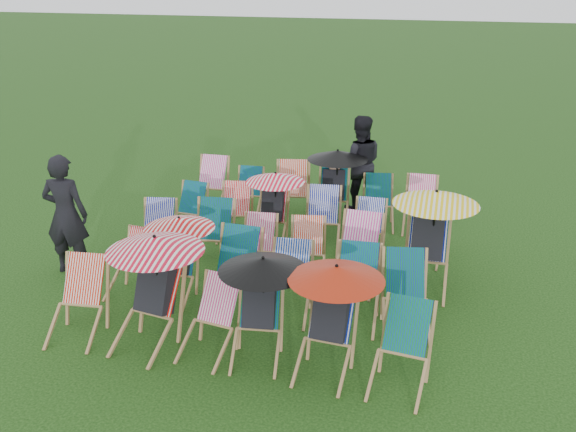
% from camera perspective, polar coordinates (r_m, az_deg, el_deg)
% --- Properties ---
extents(ground, '(100.00, 100.00, 0.00)m').
position_cam_1_polar(ground, '(9.82, -0.55, -5.26)').
color(ground, black).
rests_on(ground, ground).
extents(deckchair_0, '(0.72, 0.93, 0.95)m').
position_cam_1_polar(deckchair_0, '(8.54, -18.26, -7.19)').
color(deckchair_0, '#A27B4C').
rests_on(deckchair_0, ground).
extents(deckchair_1, '(1.19, 1.26, 1.41)m').
position_cam_1_polar(deckchair_1, '(7.99, -12.17, -6.42)').
color(deckchair_1, '#A27B4C').
rests_on(deckchair_1, ground).
extents(deckchair_2, '(0.71, 0.90, 0.89)m').
position_cam_1_polar(deckchair_2, '(7.84, -6.98, -9.16)').
color(deckchair_2, '#A27B4C').
rests_on(deckchair_2, ground).
extents(deckchair_3, '(1.06, 1.14, 1.26)m').
position_cam_1_polar(deckchair_3, '(7.61, -2.60, -8.08)').
color(deckchair_3, '#A27B4C').
rests_on(deckchair_3, ground).
extents(deckchair_4, '(1.10, 1.15, 1.30)m').
position_cam_1_polar(deckchair_4, '(7.35, 3.68, -9.05)').
color(deckchair_4, '#A27B4C').
rests_on(deckchair_4, ground).
extents(deckchair_5, '(0.71, 0.92, 0.92)m').
position_cam_1_polar(deckchair_5, '(7.30, 10.06, -11.70)').
color(deckchair_5, '#A27B4C').
rests_on(deckchair_5, ground).
extents(deckchair_6, '(0.66, 0.86, 0.87)m').
position_cam_1_polar(deckchair_6, '(9.40, -13.70, -4.26)').
color(deckchair_6, '#A27B4C').
rests_on(deckchair_6, ground).
extents(deckchair_7, '(0.99, 1.03, 1.17)m').
position_cam_1_polar(deckchair_7, '(9.09, -9.92, -3.57)').
color(deckchair_7, '#A27B4C').
rests_on(deckchair_7, ground).
extents(deckchair_8, '(0.72, 0.97, 1.02)m').
position_cam_1_polar(deckchair_8, '(8.82, -5.05, -4.92)').
color(deckchair_8, '#A27B4C').
rests_on(deckchair_8, ground).
extents(deckchair_9, '(0.68, 0.90, 0.93)m').
position_cam_1_polar(deckchair_9, '(8.59, 0.04, -5.93)').
color(deckchair_9, '#A27B4C').
rests_on(deckchair_9, ground).
extents(deckchair_10, '(0.68, 0.92, 0.97)m').
position_cam_1_polar(deckchair_10, '(8.45, 6.03, -6.38)').
color(deckchair_10, '#A27B4C').
rests_on(deckchair_10, ground).
extents(deckchair_11, '(0.79, 0.98, 0.96)m').
position_cam_1_polar(deckchair_11, '(8.39, 10.47, -6.91)').
color(deckchair_11, '#A27B4C').
rests_on(deckchair_11, ground).
extents(deckchair_12, '(0.72, 0.91, 0.89)m').
position_cam_1_polar(deckchair_12, '(10.42, -11.65, -1.40)').
color(deckchair_12, '#A27B4C').
rests_on(deckchair_12, ground).
extents(deckchair_13, '(0.76, 0.98, 0.99)m').
position_cam_1_polar(deckchair_13, '(9.99, -6.85, -1.83)').
color(deckchair_13, '#A27B4C').
rests_on(deckchair_13, ground).
extents(deckchair_14, '(0.63, 0.83, 0.85)m').
position_cam_1_polar(deckchair_14, '(9.72, -2.79, -2.80)').
color(deckchair_14, '#A27B4C').
rests_on(deckchair_14, ground).
extents(deckchair_15, '(0.70, 0.88, 0.86)m').
position_cam_1_polar(deckchair_15, '(9.57, 1.73, -3.15)').
color(deckchair_15, '#A27B4C').
rests_on(deckchair_15, ground).
extents(deckchair_16, '(0.72, 0.96, 1.00)m').
position_cam_1_polar(deckchair_16, '(9.38, 6.13, -3.33)').
color(deckchair_16, '#A27B4C').
rests_on(deckchair_16, ground).
extents(deckchair_17, '(1.23, 1.27, 1.45)m').
position_cam_1_polar(deckchair_17, '(9.36, 12.41, -2.02)').
color(deckchair_17, '#A27B4C').
rests_on(deckchair_17, ground).
extents(deckchair_18, '(0.62, 0.82, 0.84)m').
position_cam_1_polar(deckchair_18, '(11.30, -8.97, 0.49)').
color(deckchair_18, '#A27B4C').
rests_on(deckchair_18, ground).
extents(deckchair_19, '(0.71, 0.90, 0.88)m').
position_cam_1_polar(deckchair_19, '(11.06, -4.74, 0.33)').
color(deckchair_19, '#A27B4C').
rests_on(deckchair_19, ground).
extents(deckchair_20, '(0.99, 1.05, 1.18)m').
position_cam_1_polar(deckchair_20, '(10.81, -1.42, 0.90)').
color(deckchair_20, '#A27B4C').
rests_on(deckchair_20, ground).
extents(deckchair_21, '(0.73, 0.95, 0.95)m').
position_cam_1_polar(deckchair_21, '(10.63, 3.05, -0.34)').
color(deckchair_21, '#A27B4C').
rests_on(deckchair_21, ground).
extents(deckchair_22, '(0.57, 0.79, 0.84)m').
position_cam_1_polar(deckchair_22, '(10.46, 7.14, -1.16)').
color(deckchair_22, '#A27B4C').
rests_on(deckchair_22, ground).
extents(deckchair_23, '(0.62, 0.82, 0.85)m').
position_cam_1_polar(deckchair_23, '(10.40, 12.11, -1.63)').
color(deckchair_23, '#A27B4C').
rests_on(deckchair_23, ground).
extents(deckchair_24, '(0.66, 0.90, 0.96)m').
position_cam_1_polar(deckchair_24, '(12.39, -7.07, 2.76)').
color(deckchair_24, '#A27B4C').
rests_on(deckchair_24, ground).
extents(deckchair_25, '(0.60, 0.80, 0.83)m').
position_cam_1_polar(deckchair_25, '(12.11, -3.64, 2.11)').
color(deckchair_25, '#A27B4C').
rests_on(deckchair_25, ground).
extents(deckchair_26, '(0.84, 1.04, 1.01)m').
position_cam_1_polar(deckchair_26, '(11.80, 0.37, 2.10)').
color(deckchair_26, '#A27B4C').
rests_on(deckchair_26, ground).
extents(deckchair_27, '(1.10, 1.17, 1.30)m').
position_cam_1_polar(deckchair_27, '(11.71, 4.12, 2.82)').
color(deckchair_27, '#A27B4C').
rests_on(deckchair_27, ground).
extents(deckchair_28, '(0.71, 0.89, 0.88)m').
position_cam_1_polar(deckchair_28, '(11.60, 8.04, 1.18)').
color(deckchair_28, '#A27B4C').
rests_on(deckchair_28, ground).
extents(deckchair_29, '(0.63, 0.86, 0.91)m').
position_cam_1_polar(deckchair_29, '(11.56, 11.70, 0.95)').
color(deckchair_29, '#A27B4C').
rests_on(deckchair_29, ground).
extents(person_left, '(0.72, 0.52, 1.86)m').
position_cam_1_polar(person_left, '(10.14, -19.16, 0.12)').
color(person_left, black).
rests_on(person_left, ground).
extents(person_rear, '(1.03, 0.88, 1.83)m').
position_cam_1_polar(person_rear, '(12.23, 6.34, 4.69)').
color(person_rear, black).
rests_on(person_rear, ground).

